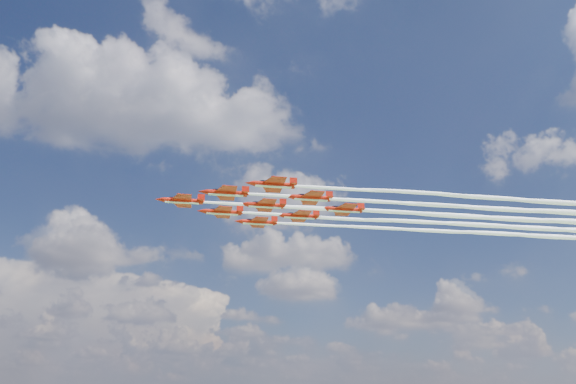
% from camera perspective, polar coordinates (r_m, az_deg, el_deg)
% --- Properties ---
extents(jet_lead, '(148.10, 9.67, 2.82)m').
position_cam_1_polar(jet_lead, '(148.66, 17.47, -2.35)').
color(jet_lead, '#B31709').
extents(jet_row2_port, '(148.10, 9.67, 2.82)m').
position_cam_1_polar(jet_row2_port, '(147.55, 22.05, -1.66)').
color(jet_row2_port, '#B31709').
extents(jet_row2_starb, '(148.10, 9.67, 2.82)m').
position_cam_1_polar(jet_row2_starb, '(159.11, 19.49, -3.25)').
color(jet_row2_starb, '#B31709').
extents(jet_row3_port, '(148.10, 9.67, 2.82)m').
position_cam_1_polar(jet_row3_port, '(147.42, 26.67, -0.95)').
color(jet_row3_port, '#B31709').
extents(jet_row3_centre, '(148.10, 9.67, 2.82)m').
position_cam_1_polar(jet_row3_centre, '(158.36, 23.78, -2.61)').
color(jet_row3_centre, '#B31709').
extents(jet_row3_starb, '(148.10, 9.67, 2.82)m').
position_cam_1_polar(jet_row3_starb, '(169.77, 21.26, -4.05)').
color(jet_row3_starb, '#B31709').
extents(jet_row4_starb, '(148.10, 9.67, 2.82)m').
position_cam_1_polar(jet_row4_starb, '(169.33, 25.28, -3.44)').
color(jet_row4_starb, '#B31709').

